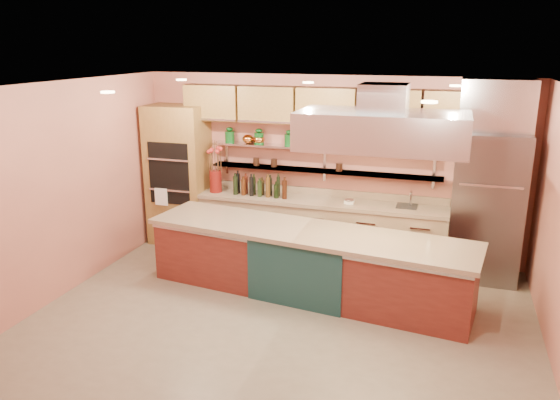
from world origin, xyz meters
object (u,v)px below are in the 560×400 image
(flower_vase, at_px, (216,181))
(kitchen_scale, at_px, (349,201))
(island, at_px, (307,262))
(refrigerator, at_px, (486,207))
(copper_kettle, at_px, (248,139))
(green_canister, at_px, (289,140))

(flower_vase, relative_size, kitchen_scale, 2.49)
(island, bearing_deg, flower_vase, 152.97)
(refrigerator, bearing_deg, copper_kettle, 176.38)
(refrigerator, relative_size, green_canister, 12.02)
(kitchen_scale, bearing_deg, island, -103.12)
(copper_kettle, bearing_deg, refrigerator, -3.62)
(kitchen_scale, distance_m, green_canister, 1.33)
(refrigerator, xyz_separation_m, kitchen_scale, (-1.94, 0.01, -0.08))
(green_canister, bearing_deg, kitchen_scale, -12.24)
(island, height_order, copper_kettle, copper_kettle)
(kitchen_scale, xyz_separation_m, green_canister, (-1.01, 0.22, 0.83))
(flower_vase, height_order, copper_kettle, copper_kettle)
(refrigerator, xyz_separation_m, copper_kettle, (-3.64, 0.23, 0.74))
(copper_kettle, distance_m, green_canister, 0.69)
(refrigerator, height_order, kitchen_scale, refrigerator)
(island, xyz_separation_m, kitchen_scale, (0.30, 1.28, 0.52))
(flower_vase, xyz_separation_m, green_canister, (1.17, 0.22, 0.70))
(copper_kettle, height_order, green_canister, green_canister)
(kitchen_scale, height_order, green_canister, green_canister)
(island, relative_size, flower_vase, 12.19)
(island, bearing_deg, refrigerator, 36.79)
(green_canister, bearing_deg, refrigerator, -4.46)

